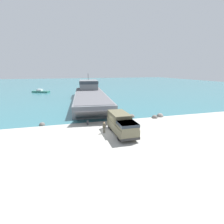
% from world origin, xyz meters
% --- Properties ---
extents(ground_plane, '(240.00, 240.00, 0.00)m').
position_xyz_m(ground_plane, '(0.00, 0.00, 0.00)').
color(ground_plane, '#A8A59E').
extents(water_surface, '(240.00, 180.00, 0.01)m').
position_xyz_m(water_surface, '(0.00, 95.83, 0.00)').
color(water_surface, '#336B75').
rests_on(water_surface, ground_plane).
extents(landing_craft, '(12.88, 41.90, 8.11)m').
position_xyz_m(landing_craft, '(2.23, 29.45, 2.02)').
color(landing_craft, slate).
rests_on(landing_craft, ground_plane).
extents(military_truck, '(2.71, 7.69, 2.94)m').
position_xyz_m(military_truck, '(2.08, -1.20, 1.55)').
color(military_truck, '#6B664C').
rests_on(military_truck, ground_plane).
extents(soldier_on_ramp, '(0.50, 0.40, 1.73)m').
position_xyz_m(soldier_on_ramp, '(-0.32, -0.24, 1.00)').
color(soldier_on_ramp, '#4C4738').
rests_on(soldier_on_ramp, ground_plane).
extents(moored_boat_a, '(7.46, 5.42, 1.42)m').
position_xyz_m(moored_boat_a, '(-14.74, 54.85, 0.47)').
color(moored_boat_a, '#2D7060').
rests_on(moored_boat_a, ground_plane).
extents(mooring_bollard, '(0.35, 0.35, 0.79)m').
position_xyz_m(mooring_bollard, '(-2.14, 4.48, 0.43)').
color(mooring_bollard, '#333338').
rests_on(mooring_bollard, ground_plane).
extents(shoreline_rock_a, '(1.21, 1.21, 1.21)m').
position_xyz_m(shoreline_rock_a, '(7.19, 7.17, 0.00)').
color(shoreline_rock_a, '#66605B').
rests_on(shoreline_rock_a, ground_plane).
extents(shoreline_rock_b, '(1.01, 1.01, 1.01)m').
position_xyz_m(shoreline_rock_b, '(-9.75, 6.42, 0.00)').
color(shoreline_rock_b, '#66605B').
rests_on(shoreline_rock_b, ground_plane).
extents(shoreline_rock_c, '(1.38, 1.38, 1.38)m').
position_xyz_m(shoreline_rock_c, '(12.90, 5.92, 0.00)').
color(shoreline_rock_c, gray).
rests_on(shoreline_rock_c, ground_plane).
extents(shoreline_rock_d, '(1.19, 1.19, 1.19)m').
position_xyz_m(shoreline_rock_d, '(11.31, 5.27, 0.00)').
color(shoreline_rock_d, '#66605B').
rests_on(shoreline_rock_d, ground_plane).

